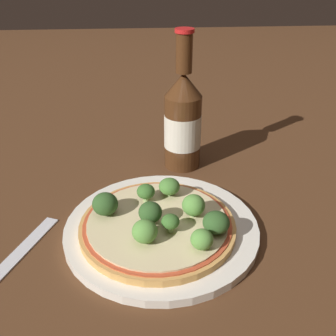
# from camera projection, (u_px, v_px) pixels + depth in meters

# --- Properties ---
(ground_plane) EXTENTS (3.00, 3.00, 0.00)m
(ground_plane) POSITION_uv_depth(u_px,v_px,m) (157.00, 227.00, 0.55)
(ground_plane) COLOR #4C2D19
(plate) EXTENTS (0.26, 0.26, 0.01)m
(plate) POSITION_uv_depth(u_px,v_px,m) (162.00, 228.00, 0.54)
(plate) COLOR silver
(plate) RESTS_ON ground_plane
(pizza) EXTENTS (0.21, 0.21, 0.01)m
(pizza) POSITION_uv_depth(u_px,v_px,m) (155.00, 225.00, 0.52)
(pizza) COLOR tan
(pizza) RESTS_ON plate
(broccoli_floret_0) EXTENTS (0.03, 0.03, 0.03)m
(broccoli_floret_0) POSITION_uv_depth(u_px,v_px,m) (146.00, 192.00, 0.55)
(broccoli_floret_0) COLOR #89A866
(broccoli_floret_0) RESTS_ON pizza
(broccoli_floret_1) EXTENTS (0.03, 0.03, 0.03)m
(broccoli_floret_1) POSITION_uv_depth(u_px,v_px,m) (145.00, 231.00, 0.48)
(broccoli_floret_1) COLOR #89A866
(broccoli_floret_1) RESTS_ON pizza
(broccoli_floret_2) EXTENTS (0.03, 0.03, 0.03)m
(broccoli_floret_2) POSITION_uv_depth(u_px,v_px,m) (216.00, 223.00, 0.49)
(broccoli_floret_2) COLOR #89A866
(broccoli_floret_2) RESTS_ON pizza
(broccoli_floret_3) EXTENTS (0.03, 0.03, 0.03)m
(broccoli_floret_3) POSITION_uv_depth(u_px,v_px,m) (194.00, 205.00, 0.52)
(broccoli_floret_3) COLOR #89A866
(broccoli_floret_3) RESTS_ON pizza
(broccoli_floret_4) EXTENTS (0.03, 0.03, 0.03)m
(broccoli_floret_4) POSITION_uv_depth(u_px,v_px,m) (169.00, 186.00, 0.57)
(broccoli_floret_4) COLOR #89A866
(broccoli_floret_4) RESTS_ON pizza
(broccoli_floret_5) EXTENTS (0.03, 0.03, 0.03)m
(broccoli_floret_5) POSITION_uv_depth(u_px,v_px,m) (105.00, 205.00, 0.52)
(broccoli_floret_5) COLOR #89A866
(broccoli_floret_5) RESTS_ON pizza
(broccoli_floret_6) EXTENTS (0.03, 0.03, 0.03)m
(broccoli_floret_6) POSITION_uv_depth(u_px,v_px,m) (202.00, 239.00, 0.47)
(broccoli_floret_6) COLOR #89A866
(broccoli_floret_6) RESTS_ON pizza
(broccoli_floret_7) EXTENTS (0.03, 0.03, 0.03)m
(broccoli_floret_7) POSITION_uv_depth(u_px,v_px,m) (150.00, 212.00, 0.50)
(broccoli_floret_7) COLOR #89A866
(broccoli_floret_7) RESTS_ON pizza
(broccoli_floret_8) EXTENTS (0.02, 0.02, 0.03)m
(broccoli_floret_8) POSITION_uv_depth(u_px,v_px,m) (170.00, 222.00, 0.49)
(broccoli_floret_8) COLOR #89A866
(broccoli_floret_8) RESTS_ON pizza
(beer_bottle) EXTENTS (0.06, 0.06, 0.23)m
(beer_bottle) POSITION_uv_depth(u_px,v_px,m) (183.00, 120.00, 0.66)
(beer_bottle) COLOR #472814
(beer_bottle) RESTS_ON ground_plane
(fork) EXTENTS (0.08, 0.16, 0.00)m
(fork) POSITION_uv_depth(u_px,v_px,m) (15.00, 257.00, 0.49)
(fork) COLOR silver
(fork) RESTS_ON ground_plane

